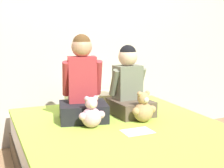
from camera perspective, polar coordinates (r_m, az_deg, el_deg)
wall_behind_bed at (r=3.11m, az=-5.65°, el=12.75°), size 8.00×0.06×2.50m
bed at (r=2.26m, az=3.54°, el=-13.55°), size 1.48×1.98×0.40m
child_on_left at (r=2.42m, az=-5.39°, el=-0.56°), size 0.41×0.37×0.66m
child_on_right at (r=2.58m, az=3.12°, el=-0.58°), size 0.32×0.37×0.58m
teddy_bear_held_by_left_child at (r=2.26m, az=-3.77°, el=-5.53°), size 0.20×0.15×0.23m
teddy_bear_held_by_right_child at (r=2.40m, az=5.75°, el=-4.57°), size 0.20×0.15×0.24m
pillow_at_headboard at (r=2.91m, az=-3.69°, el=-2.83°), size 0.46×0.27×0.11m
sign_card at (r=2.19m, az=4.65°, el=-8.64°), size 0.21×0.15×0.00m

